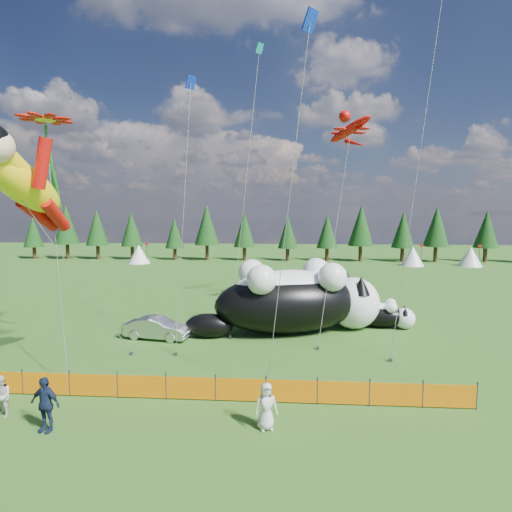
# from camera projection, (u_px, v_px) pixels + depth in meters

# --- Properties ---
(ground) EXTENTS (160.00, 160.00, 0.00)m
(ground) POSITION_uv_depth(u_px,v_px,m) (206.00, 371.00, 18.90)
(ground) COLOR #12390A
(ground) RESTS_ON ground
(safety_fence) EXTENTS (22.06, 0.06, 1.10)m
(safety_fence) POSITION_uv_depth(u_px,v_px,m) (191.00, 388.00, 15.87)
(safety_fence) COLOR #262626
(safety_fence) RESTS_ON ground
(tree_line) EXTENTS (90.00, 4.00, 8.00)m
(tree_line) POSITION_uv_depth(u_px,v_px,m) (261.00, 235.00, 63.11)
(tree_line) COLOR black
(tree_line) RESTS_ON ground
(festival_tents) EXTENTS (50.00, 3.20, 2.80)m
(festival_tents) POSITION_uv_depth(u_px,v_px,m) (335.00, 255.00, 57.66)
(festival_tents) COLOR white
(festival_tents) RESTS_ON ground
(cat_large) EXTENTS (12.22, 6.80, 4.50)m
(cat_large) POSITION_uv_depth(u_px,v_px,m) (297.00, 298.00, 24.95)
(cat_large) COLOR black
(cat_large) RESTS_ON ground
(cat_small) EXTENTS (5.03, 2.49, 1.83)m
(cat_small) POSITION_uv_depth(u_px,v_px,m) (379.00, 314.00, 26.15)
(cat_small) COLOR black
(cat_small) RESTS_ON ground
(car) EXTENTS (4.08, 1.95, 1.29)m
(car) POSITION_uv_depth(u_px,v_px,m) (157.00, 328.00, 23.71)
(car) COLOR #B8B8BD
(car) RESTS_ON ground
(spectator_b) EXTENTS (0.87, 0.75, 1.54)m
(spectator_b) POSITION_uv_depth(u_px,v_px,m) (1.00, 397.00, 14.53)
(spectator_b) COLOR silver
(spectator_b) RESTS_ON ground
(spectator_c) EXTENTS (1.20, 0.77, 1.91)m
(spectator_c) POSITION_uv_depth(u_px,v_px,m) (45.00, 404.00, 13.57)
(spectator_c) COLOR #16233E
(spectator_c) RESTS_ON ground
(spectator_e) EXTENTS (0.92, 0.74, 1.64)m
(spectator_e) POSITION_uv_depth(u_px,v_px,m) (266.00, 406.00, 13.71)
(spectator_e) COLOR silver
(spectator_e) RESTS_ON ground
(superhero_kite) EXTENTS (5.44, 6.47, 11.53)m
(superhero_kite) POSITION_uv_depth(u_px,v_px,m) (25.00, 185.00, 16.66)
(superhero_kite) COLOR yellow
(superhero_kite) RESTS_ON ground
(gecko_kite) EXTENTS (5.71, 11.82, 16.28)m
(gecko_kite) POSITION_uv_depth(u_px,v_px,m) (350.00, 130.00, 29.02)
(gecko_kite) COLOR red
(gecko_kite) RESTS_ON ground
(flower_kite) EXTENTS (5.05, 6.72, 13.73)m
(flower_kite) POSITION_uv_depth(u_px,v_px,m) (45.00, 122.00, 20.96)
(flower_kite) COLOR red
(flower_kite) RESTS_ON ground
(diamond_kite_a) EXTENTS (0.89, 4.59, 15.96)m
(diamond_kite_a) POSITION_uv_depth(u_px,v_px,m) (190.00, 94.00, 23.29)
(diamond_kite_a) COLOR #0B2DB2
(diamond_kite_a) RESTS_ON ground
(diamond_kite_c) EXTENTS (2.18, 1.88, 15.92)m
(diamond_kite_c) POSITION_uv_depth(u_px,v_px,m) (309.00, 34.00, 15.91)
(diamond_kite_c) COLOR #0B2DB2
(diamond_kite_c) RESTS_ON ground
(diamond_kite_d) EXTENTS (1.77, 8.54, 21.16)m
(diamond_kite_d) POSITION_uv_depth(u_px,v_px,m) (258.00, 63.00, 29.29)
(diamond_kite_d) COLOR #0C9893
(diamond_kite_d) RESTS_ON ground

